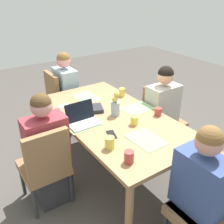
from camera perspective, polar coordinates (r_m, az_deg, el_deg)
ground_plane at (r=3.22m, az=0.00°, el=-12.87°), size 10.00×10.00×0.00m
dining_table at (r=2.83m, az=0.00°, el=-2.29°), size 1.93×1.02×0.75m
chair_far_left_near at (r=3.42m, az=10.81°, el=-0.72°), size 0.44×0.44×0.90m
person_far_left_near at (r=3.32m, az=10.99°, el=-1.06°), size 0.36×0.40×1.19m
chair_head_left_left_mid at (r=3.96m, az=-11.42°, el=3.17°), size 0.44×0.44×0.90m
person_head_left_left_mid at (r=3.92m, az=-10.10°, el=3.50°), size 0.40×0.36×1.19m
chair_head_right_left_far at (r=2.28m, az=20.84°, el=-18.46°), size 0.44×0.44×0.90m
person_head_right_left_far at (r=2.24m, az=18.48°, el=-18.08°), size 0.40×0.36×1.19m
chair_near_right_near at (r=2.59m, az=-14.62°, el=-11.15°), size 0.44×0.44×0.90m
person_near_right_near at (r=2.64m, az=-14.05°, el=-9.43°), size 0.36×0.40×1.19m
flower_vase at (r=2.76m, az=0.78°, el=1.49°), size 0.10×0.10×0.27m
placemat_far_left_near at (r=2.98m, az=5.65°, el=0.83°), size 0.27×0.37×0.00m
placemat_head_left_left_mid at (r=3.26m, az=-5.70°, el=3.27°), size 0.36×0.26×0.00m
placemat_head_right_left_far at (r=2.41m, az=7.63°, el=-6.05°), size 0.37×0.27×0.00m
placemat_near_right_near at (r=2.64m, az=-6.37°, el=-2.80°), size 0.27×0.36×0.00m
laptop_near_right_near at (r=2.65m, az=-6.55°, el=-1.72°), size 0.22×0.32×0.21m
coffee_mug_near_left at (r=3.28m, az=2.23°, el=4.43°), size 0.08×0.08×0.10m
coffee_mug_near_right at (r=2.84m, az=10.25°, el=0.08°), size 0.08×0.08×0.09m
coffee_mug_centre_left at (r=2.25m, az=-0.55°, el=-6.86°), size 0.09×0.09×0.11m
coffee_mug_centre_right at (r=2.09m, az=3.82°, el=-9.96°), size 0.08×0.08×0.10m
coffee_mug_far_left at (r=2.62m, az=5.01°, el=-1.85°), size 0.08×0.08×0.09m
book_red_cover at (r=2.92m, az=-3.56°, el=0.82°), size 0.24×0.20×0.04m
phone_black at (r=2.46m, az=-0.12°, el=-5.05°), size 0.16×0.11×0.01m
phone_silver at (r=3.07m, az=-10.70°, el=1.40°), size 0.09×0.16×0.01m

